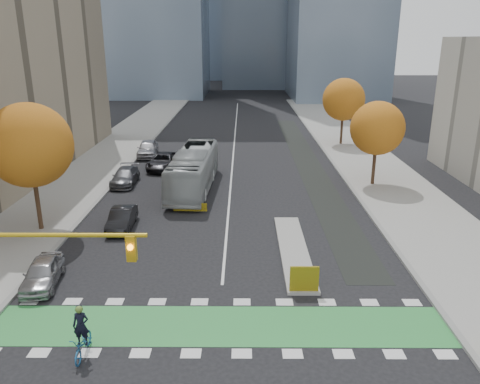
{
  "coord_description": "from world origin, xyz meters",
  "views": [
    {
      "loc": [
        1.03,
        -15.9,
        11.78
      ],
      "look_at": [
        0.86,
        10.92,
        3.0
      ],
      "focal_mm": 35.0,
      "sensor_mm": 36.0,
      "label": 1
    }
  ],
  "objects_px": {
    "parked_car_e": "(148,148)",
    "parked_car_c": "(125,176)",
    "tree_east_near": "(377,128)",
    "parked_car_d": "(164,161)",
    "cyclist": "(83,339)",
    "parked_car_b": "(122,219)",
    "tree_west": "(30,145)",
    "parked_car_a": "(42,273)",
    "bus": "(194,170)",
    "hazard_board": "(304,279)",
    "tree_east_far": "(344,100)"
  },
  "relations": [
    {
      "from": "parked_car_d",
      "to": "tree_east_near",
      "type": "bearing_deg",
      "value": -9.43
    },
    {
      "from": "parked_car_a",
      "to": "tree_east_near",
      "type": "bearing_deg",
      "value": 31.48
    },
    {
      "from": "hazard_board",
      "to": "parked_car_d",
      "type": "relative_size",
      "value": 0.26
    },
    {
      "from": "cyclist",
      "to": "parked_car_b",
      "type": "relative_size",
      "value": 0.54
    },
    {
      "from": "tree_east_near",
      "to": "parked_car_e",
      "type": "relative_size",
      "value": 1.43
    },
    {
      "from": "parked_car_b",
      "to": "hazard_board",
      "type": "bearing_deg",
      "value": -38.97
    },
    {
      "from": "bus",
      "to": "hazard_board",
      "type": "bearing_deg",
      "value": -64.33
    },
    {
      "from": "hazard_board",
      "to": "bus",
      "type": "relative_size",
      "value": 0.12
    },
    {
      "from": "tree_west",
      "to": "parked_car_c",
      "type": "xyz_separation_m",
      "value": [
        3.0,
        10.21,
        -4.94
      ]
    },
    {
      "from": "cyclist",
      "to": "parked_car_a",
      "type": "distance_m",
      "value": 6.7
    },
    {
      "from": "bus",
      "to": "parked_car_b",
      "type": "xyz_separation_m",
      "value": [
        -3.85,
        -8.51,
        -0.99
      ]
    },
    {
      "from": "tree_east_far",
      "to": "parked_car_d",
      "type": "xyz_separation_m",
      "value": [
        -19.0,
        -10.79,
        -4.51
      ]
    },
    {
      "from": "tree_west",
      "to": "parked_car_a",
      "type": "xyz_separation_m",
      "value": [
        3.0,
        -7.0,
        -4.95
      ]
    },
    {
      "from": "tree_east_near",
      "to": "parked_car_d",
      "type": "height_order",
      "value": "tree_east_near"
    },
    {
      "from": "tree_west",
      "to": "parked_car_c",
      "type": "distance_m",
      "value": 11.73
    },
    {
      "from": "cyclist",
      "to": "parked_car_e",
      "type": "distance_m",
      "value": 32.93
    },
    {
      "from": "tree_east_far",
      "to": "parked_car_e",
      "type": "height_order",
      "value": "tree_east_far"
    },
    {
      "from": "parked_car_b",
      "to": "tree_west",
      "type": "bearing_deg",
      "value": -177.08
    },
    {
      "from": "tree_west",
      "to": "parked_car_a",
      "type": "distance_m",
      "value": 9.08
    },
    {
      "from": "parked_car_b",
      "to": "parked_car_e",
      "type": "height_order",
      "value": "parked_car_e"
    },
    {
      "from": "tree_east_far",
      "to": "parked_car_b",
      "type": "xyz_separation_m",
      "value": [
        -19.35,
        -25.57,
        -4.58
      ]
    },
    {
      "from": "parked_car_a",
      "to": "parked_car_c",
      "type": "xyz_separation_m",
      "value": [
        0.0,
        17.21,
        0.02
      ]
    },
    {
      "from": "hazard_board",
      "to": "cyclist",
      "type": "bearing_deg",
      "value": -152.88
    },
    {
      "from": "tree_west",
      "to": "tree_east_near",
      "type": "height_order",
      "value": "tree_west"
    },
    {
      "from": "parked_car_b",
      "to": "parked_car_e",
      "type": "bearing_deg",
      "value": 94.38
    },
    {
      "from": "hazard_board",
      "to": "parked_car_c",
      "type": "height_order",
      "value": "hazard_board"
    },
    {
      "from": "hazard_board",
      "to": "parked_car_a",
      "type": "distance_m",
      "value": 13.03
    },
    {
      "from": "tree_east_near",
      "to": "hazard_board",
      "type": "bearing_deg",
      "value": -114.2
    },
    {
      "from": "cyclist",
      "to": "hazard_board",
      "type": "bearing_deg",
      "value": 26.04
    },
    {
      "from": "tree_east_far",
      "to": "parked_car_b",
      "type": "height_order",
      "value": "tree_east_far"
    },
    {
      "from": "hazard_board",
      "to": "parked_car_d",
      "type": "distance_m",
      "value": 25.29
    },
    {
      "from": "parked_car_b",
      "to": "parked_car_c",
      "type": "xyz_separation_m",
      "value": [
        -2.15,
        9.78,
        0.02
      ]
    },
    {
      "from": "cyclist",
      "to": "parked_car_d",
      "type": "xyz_separation_m",
      "value": [
        -1.32,
        27.71,
        0.01
      ]
    },
    {
      "from": "tree_east_near",
      "to": "cyclist",
      "type": "height_order",
      "value": "tree_east_near"
    },
    {
      "from": "tree_west",
      "to": "parked_car_a",
      "type": "height_order",
      "value": "tree_west"
    },
    {
      "from": "cyclist",
      "to": "parked_car_c",
      "type": "height_order",
      "value": "cyclist"
    },
    {
      "from": "cyclist",
      "to": "bus",
      "type": "distance_m",
      "value": 21.56
    },
    {
      "from": "tree_west",
      "to": "parked_car_e",
      "type": "xyz_separation_m",
      "value": [
        3.0,
        20.21,
        -4.77
      ]
    },
    {
      "from": "bus",
      "to": "tree_west",
      "type": "bearing_deg",
      "value": -132.25
    },
    {
      "from": "parked_car_a",
      "to": "parked_car_b",
      "type": "bearing_deg",
      "value": 66.37
    },
    {
      "from": "bus",
      "to": "parked_car_d",
      "type": "relative_size",
      "value": 2.24
    },
    {
      "from": "parked_car_b",
      "to": "parked_car_c",
      "type": "distance_m",
      "value": 10.01
    },
    {
      "from": "hazard_board",
      "to": "parked_car_d",
      "type": "height_order",
      "value": "parked_car_d"
    },
    {
      "from": "tree_west",
      "to": "parked_car_a",
      "type": "relative_size",
      "value": 2.11
    },
    {
      "from": "bus",
      "to": "parked_car_c",
      "type": "xyz_separation_m",
      "value": [
        -6.0,
        1.28,
        -0.97
      ]
    },
    {
      "from": "tree_east_far",
      "to": "parked_car_a",
      "type": "distance_m",
      "value": 39.65
    },
    {
      "from": "tree_east_near",
      "to": "parked_car_d",
      "type": "relative_size",
      "value": 1.34
    },
    {
      "from": "parked_car_e",
      "to": "parked_car_c",
      "type": "bearing_deg",
      "value": -94.7
    },
    {
      "from": "tree_east_far",
      "to": "parked_car_d",
      "type": "bearing_deg",
      "value": -150.4
    },
    {
      "from": "hazard_board",
      "to": "parked_car_e",
      "type": "xyz_separation_m",
      "value": [
        -13.0,
        28.01,
        0.04
      ]
    }
  ]
}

